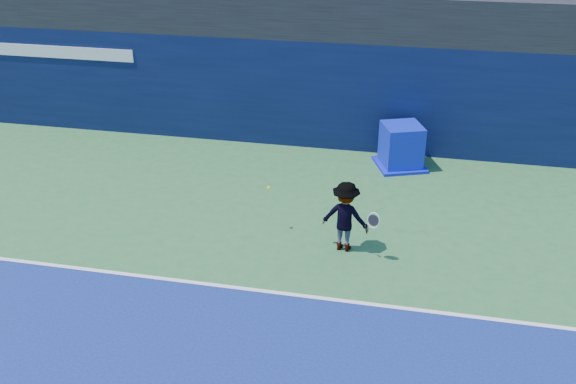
# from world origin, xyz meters

# --- Properties ---
(baseline) EXTENTS (24.00, 0.10, 0.01)m
(baseline) POSITION_xyz_m (0.00, 3.00, 0.01)
(baseline) COLOR white
(baseline) RESTS_ON ground
(stadium_band) EXTENTS (36.00, 3.00, 1.20)m
(stadium_band) POSITION_xyz_m (0.00, 11.50, 3.60)
(stadium_band) COLOR black
(stadium_band) RESTS_ON back_wall_assembly
(back_wall_assembly) EXTENTS (36.00, 1.03, 3.00)m
(back_wall_assembly) POSITION_xyz_m (-0.00, 10.50, 1.50)
(back_wall_assembly) COLOR #0A1338
(back_wall_assembly) RESTS_ON ground
(equipment_cart) EXTENTS (1.56, 1.56, 1.16)m
(equipment_cart) POSITION_xyz_m (2.90, 9.24, 0.53)
(equipment_cart) COLOR #0D1CC2
(equipment_cart) RESTS_ON ground
(tennis_player) EXTENTS (1.26, 0.73, 1.52)m
(tennis_player) POSITION_xyz_m (1.97, 4.82, 0.76)
(tennis_player) COLOR silver
(tennis_player) RESTS_ON ground
(tennis_ball) EXTENTS (0.08, 0.08, 0.08)m
(tennis_ball) POSITION_xyz_m (0.27, 5.28, 1.02)
(tennis_ball) COLOR #D2DD18
(tennis_ball) RESTS_ON ground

